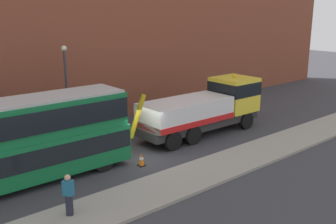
# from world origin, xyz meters

# --- Properties ---
(ground_plane) EXTENTS (120.00, 120.00, 0.00)m
(ground_plane) POSITION_xyz_m (0.00, 0.00, 0.00)
(ground_plane) COLOR #38383D
(near_kerb) EXTENTS (60.00, 2.80, 0.15)m
(near_kerb) POSITION_xyz_m (0.00, -4.20, 0.07)
(near_kerb) COLOR gray
(near_kerb) RESTS_ON ground_plane
(building_facade) EXTENTS (60.00, 1.50, 16.00)m
(building_facade) POSITION_xyz_m (0.00, 8.01, 8.07)
(building_facade) COLOR brown
(building_facade) RESTS_ON ground_plane
(recovery_tow_truck) EXTENTS (10.15, 2.73, 3.67)m
(recovery_tow_truck) POSITION_xyz_m (5.94, 0.49, 1.76)
(recovery_tow_truck) COLOR #2D2D2D
(recovery_tow_truck) RESTS_ON ground_plane
(double_decker_bus) EXTENTS (11.07, 2.66, 4.06)m
(double_decker_bus) POSITION_xyz_m (-6.46, 0.49, 2.23)
(double_decker_bus) COLOR #146B38
(double_decker_bus) RESTS_ON ground_plane
(pedestrian_onlooker) EXTENTS (0.44, 0.48, 1.71)m
(pedestrian_onlooker) POSITION_xyz_m (-6.02, -3.80, 0.99)
(pedestrian_onlooker) COLOR #232333
(pedestrian_onlooker) RESTS_ON near_kerb
(traffic_cone_near_bus) EXTENTS (0.36, 0.36, 0.72)m
(traffic_cone_near_bus) POSITION_xyz_m (-0.66, -1.30, 0.34)
(traffic_cone_near_bus) COLOR orange
(traffic_cone_near_bus) RESTS_ON ground_plane
(street_lamp) EXTENTS (0.36, 0.36, 5.83)m
(street_lamp) POSITION_xyz_m (-1.22, 5.81, 3.47)
(street_lamp) COLOR #38383D
(street_lamp) RESTS_ON ground_plane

